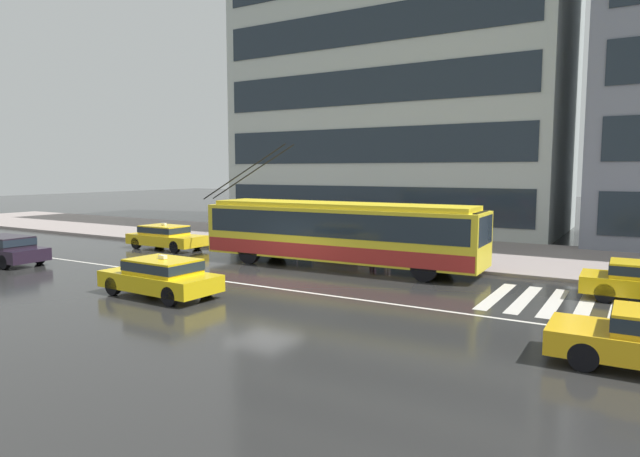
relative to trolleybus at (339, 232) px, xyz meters
The scene contains 17 objects.
ground_plane 4.21m from the trolleybus, 109.88° to the right, with size 160.00×160.00×0.00m, color #262625.
sidewalk_slab 6.89m from the trolleybus, 101.39° to the left, with size 80.00×10.00×0.14m, color gray.
crosswalk_stripe_edge_near 7.63m from the trolleybus, 15.84° to the right, with size 0.44×4.40×0.01m, color beige.
crosswalk_stripe_inner_a 8.48m from the trolleybus, 14.15° to the right, with size 0.44×4.40×0.01m, color beige.
crosswalk_stripe_center 9.34m from the trolleybus, 12.78° to the right, with size 0.44×4.40×0.01m, color beige.
crosswalk_stripe_inner_b 10.21m from the trolleybus, 11.65° to the right, with size 0.44×4.40×0.01m, color beige.
crosswalk_stripe_edge_far 11.08m from the trolleybus, 10.70° to the right, with size 0.44×4.40×0.01m, color beige.
lane_centre_line 5.29m from the trolleybus, 105.25° to the right, with size 72.00×0.14×0.01m, color silver.
trolleybus is the anchor object (origin of this frame).
taxi_queued_behind_bus 10.81m from the trolleybus, behind, with size 4.43×1.84×1.39m.
taxi_oncoming_near 8.25m from the trolleybus, 107.86° to the right, with size 4.28×1.97×1.39m.
private_car_oncoming 15.25m from the trolleybus, 152.85° to the right, with size 4.69×1.81×1.26m.
bus_shelter 4.08m from the trolleybus, 120.88° to the left, with size 3.78×1.82×2.46m.
pedestrian_at_shelter 2.22m from the trolleybus, 77.04° to the left, with size 1.58×1.58×2.01m.
pedestrian_approaching_curb 3.96m from the trolleybus, 83.31° to the left, with size 1.33×1.33×2.00m.
pedestrian_walking_past 4.77m from the trolleybus, 34.61° to the left, with size 1.08×1.08×1.96m.
office_tower_corner_left 23.00m from the trolleybus, 104.24° to the left, with size 23.00×13.19×30.50m.
Camera 1 is at (12.67, -16.87, 4.20)m, focal length 30.65 mm.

